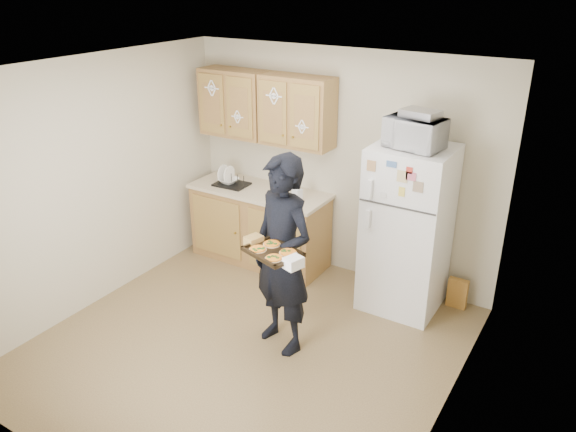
# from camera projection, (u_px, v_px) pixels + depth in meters

# --- Properties ---
(floor) EXTENTS (3.60, 3.60, 0.00)m
(floor) POSITION_uv_depth(u_px,v_px,m) (247.00, 345.00, 5.22)
(floor) COLOR brown
(floor) RESTS_ON ground
(ceiling) EXTENTS (3.60, 3.60, 0.00)m
(ceiling) POSITION_uv_depth(u_px,v_px,m) (237.00, 72.00, 4.22)
(ceiling) COLOR silver
(ceiling) RESTS_ON wall_back
(wall_back) EXTENTS (3.60, 0.04, 2.50)m
(wall_back) POSITION_uv_depth(u_px,v_px,m) (339.00, 165.00, 6.12)
(wall_back) COLOR beige
(wall_back) RESTS_ON floor
(wall_front) EXTENTS (3.60, 0.04, 2.50)m
(wall_front) POSITION_uv_depth(u_px,v_px,m) (65.00, 330.00, 3.31)
(wall_front) COLOR beige
(wall_front) RESTS_ON floor
(wall_left) EXTENTS (0.04, 3.60, 2.50)m
(wall_left) POSITION_uv_depth(u_px,v_px,m) (96.00, 184.00, 5.58)
(wall_left) COLOR beige
(wall_left) RESTS_ON floor
(wall_right) EXTENTS (0.04, 3.60, 2.50)m
(wall_right) POSITION_uv_depth(u_px,v_px,m) (456.00, 279.00, 3.86)
(wall_right) COLOR beige
(wall_right) RESTS_ON floor
(refrigerator) EXTENTS (0.75, 0.70, 1.70)m
(refrigerator) POSITION_uv_depth(u_px,v_px,m) (407.00, 230.00, 5.54)
(refrigerator) COLOR white
(refrigerator) RESTS_ON floor
(base_cabinet) EXTENTS (1.60, 0.60, 0.86)m
(base_cabinet) POSITION_uv_depth(u_px,v_px,m) (260.00, 227.00, 6.61)
(base_cabinet) COLOR brown
(base_cabinet) RESTS_ON floor
(countertop) EXTENTS (1.64, 0.64, 0.04)m
(countertop) POSITION_uv_depth(u_px,v_px,m) (259.00, 191.00, 6.43)
(countertop) COLOR beige
(countertop) RESTS_ON base_cabinet
(upper_cab_left) EXTENTS (0.80, 0.33, 0.75)m
(upper_cab_left) POSITION_uv_depth(u_px,v_px,m) (235.00, 103.00, 6.35)
(upper_cab_left) COLOR brown
(upper_cab_left) RESTS_ON wall_back
(upper_cab_right) EXTENTS (0.80, 0.33, 0.75)m
(upper_cab_right) POSITION_uv_depth(u_px,v_px,m) (297.00, 112.00, 5.95)
(upper_cab_right) COLOR brown
(upper_cab_right) RESTS_ON wall_back
(cereal_box) EXTENTS (0.20, 0.07, 0.32)m
(cereal_box) POSITION_uv_depth(u_px,v_px,m) (457.00, 293.00, 5.76)
(cereal_box) COLOR gold
(cereal_box) RESTS_ON floor
(person) EXTENTS (0.77, 0.62, 1.83)m
(person) POSITION_uv_depth(u_px,v_px,m) (282.00, 256.00, 4.89)
(person) COLOR black
(person) RESTS_ON floor
(baking_tray) EXTENTS (0.52, 0.44, 0.04)m
(baking_tray) POSITION_uv_depth(u_px,v_px,m) (273.00, 253.00, 4.55)
(baking_tray) COLOR black
(baking_tray) RESTS_ON person
(pizza_front_left) EXTENTS (0.15, 0.15, 0.02)m
(pizza_front_left) POSITION_uv_depth(u_px,v_px,m) (258.00, 249.00, 4.57)
(pizza_front_left) COLOR orange
(pizza_front_left) RESTS_ON baking_tray
(pizza_front_right) EXTENTS (0.15, 0.15, 0.02)m
(pizza_front_right) POSITION_uv_depth(u_px,v_px,m) (274.00, 258.00, 4.43)
(pizza_front_right) COLOR orange
(pizza_front_right) RESTS_ON baking_tray
(pizza_back_left) EXTENTS (0.15, 0.15, 0.02)m
(pizza_back_left) POSITION_uv_depth(u_px,v_px,m) (272.00, 244.00, 4.66)
(pizza_back_left) COLOR orange
(pizza_back_left) RESTS_ON baking_tray
(pizza_back_right) EXTENTS (0.15, 0.15, 0.02)m
(pizza_back_right) POSITION_uv_depth(u_px,v_px,m) (288.00, 252.00, 4.51)
(pizza_back_right) COLOR orange
(pizza_back_right) RESTS_ON baking_tray
(microwave) EXTENTS (0.56, 0.42, 0.28)m
(microwave) POSITION_uv_depth(u_px,v_px,m) (415.00, 133.00, 5.10)
(microwave) COLOR white
(microwave) RESTS_ON refrigerator
(foil_pan) EXTENTS (0.37, 0.29, 0.07)m
(foil_pan) POSITION_uv_depth(u_px,v_px,m) (421.00, 114.00, 5.04)
(foil_pan) COLOR #ADAEB4
(foil_pan) RESTS_ON microwave
(dish_rack) EXTENTS (0.39, 0.30, 0.15)m
(dish_rack) POSITION_uv_depth(u_px,v_px,m) (231.00, 179.00, 6.52)
(dish_rack) COLOR black
(dish_rack) RESTS_ON countertop
(bowl) EXTENTS (0.26, 0.26, 0.06)m
(bowl) POSITION_uv_depth(u_px,v_px,m) (229.00, 181.00, 6.55)
(bowl) COLOR white
(bowl) RESTS_ON dish_rack
(soap_bottle) EXTENTS (0.11, 0.11, 0.20)m
(soap_bottle) POSITION_uv_depth(u_px,v_px,m) (297.00, 192.00, 6.07)
(soap_bottle) COLOR white
(soap_bottle) RESTS_ON countertop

